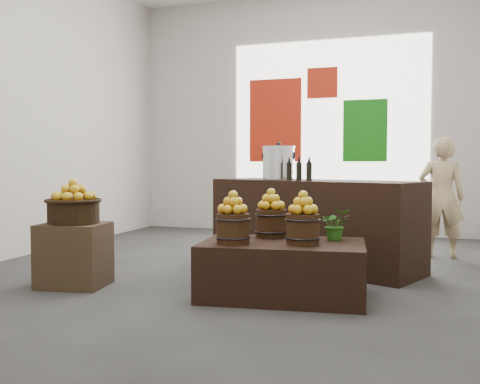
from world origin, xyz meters
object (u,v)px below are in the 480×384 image
(shopper, at_px, (442,198))
(display_table, at_px, (283,270))
(counter, at_px, (313,224))
(wicker_basket, at_px, (73,212))
(stock_pot_left, at_px, (279,164))
(crate, at_px, (74,255))

(shopper, bearing_deg, display_table, 59.53)
(counter, bearing_deg, shopper, 60.49)
(display_table, distance_m, counter, 1.47)
(wicker_basket, xyz_separation_m, stock_pot_left, (1.53, 1.84, 0.46))
(crate, bearing_deg, display_table, 6.00)
(crate, height_order, counter, counter)
(display_table, height_order, stock_pot_left, stock_pot_left)
(counter, bearing_deg, crate, -117.27)
(wicker_basket, xyz_separation_m, counter, (1.98, 1.66, -0.22))
(wicker_basket, relative_size, counter, 0.20)
(wicker_basket, height_order, stock_pot_left, stock_pot_left)
(crate, xyz_separation_m, wicker_basket, (0.00, 0.00, 0.41))
(crate, xyz_separation_m, shopper, (3.37, 2.73, 0.45))
(stock_pot_left, xyz_separation_m, shopper, (1.84, 0.89, -0.42))
(stock_pot_left, distance_m, shopper, 2.09)
(wicker_basket, bearing_deg, counter, 39.95)
(wicker_basket, relative_size, display_table, 0.34)
(crate, bearing_deg, counter, 39.95)
(crate, xyz_separation_m, stock_pot_left, (1.53, 1.84, 0.86))
(display_table, distance_m, shopper, 2.93)
(wicker_basket, height_order, shopper, shopper)
(wicker_basket, distance_m, counter, 2.59)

